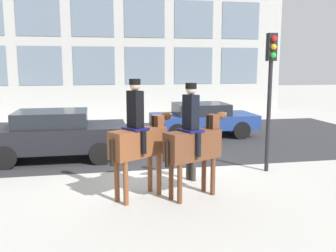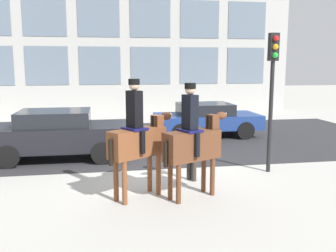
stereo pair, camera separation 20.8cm
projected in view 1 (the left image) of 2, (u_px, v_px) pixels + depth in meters
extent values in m
plane|color=#B2AFA8|center=(155.00, 175.00, 10.00)|extent=(80.00, 80.00, 0.00)
cube|color=#2D2D30|center=(135.00, 140.00, 14.59)|extent=(20.30, 8.50, 0.01)
cube|color=slate|center=(40.00, 66.00, 21.10)|extent=(2.38, 0.02, 2.19)
cube|color=slate|center=(94.00, 66.00, 21.67)|extent=(2.38, 0.02, 2.19)
cube|color=slate|center=(145.00, 66.00, 22.24)|extent=(2.38, 0.02, 2.19)
cube|color=slate|center=(193.00, 66.00, 22.81)|extent=(2.38, 0.02, 2.19)
cube|color=slate|center=(239.00, 66.00, 23.37)|extent=(2.38, 0.02, 2.19)
cube|color=slate|center=(38.00, 16.00, 20.66)|extent=(2.38, 0.02, 2.19)
cube|color=slate|center=(93.00, 17.00, 21.23)|extent=(2.38, 0.02, 2.19)
cube|color=slate|center=(145.00, 18.00, 21.80)|extent=(2.38, 0.02, 2.19)
cube|color=slate|center=(194.00, 19.00, 22.36)|extent=(2.38, 0.02, 2.19)
cube|color=slate|center=(241.00, 21.00, 22.93)|extent=(2.38, 0.02, 2.19)
cube|color=brown|center=(138.00, 143.00, 8.09)|extent=(1.34, 1.09, 0.60)
cylinder|color=brown|center=(150.00, 171.00, 8.65)|extent=(0.11, 0.11, 0.94)
cylinder|color=brown|center=(159.00, 174.00, 8.44)|extent=(0.11, 0.11, 0.94)
cylinder|color=brown|center=(117.00, 180.00, 8.00)|extent=(0.11, 0.11, 0.94)
cylinder|color=brown|center=(126.00, 183.00, 7.78)|extent=(0.11, 0.11, 0.94)
cube|color=brown|center=(158.00, 125.00, 8.44)|extent=(0.30, 0.31, 0.46)
cube|color=black|center=(154.00, 125.00, 8.36)|extent=(0.08, 0.09, 0.41)
ellipsoid|color=brown|center=(166.00, 116.00, 8.60)|extent=(0.37, 0.33, 0.18)
cube|color=silver|center=(169.00, 115.00, 8.66)|extent=(0.12, 0.10, 0.07)
cylinder|color=black|center=(112.00, 153.00, 7.63)|extent=(0.09, 0.09, 0.55)
cube|color=#14144C|center=(135.00, 129.00, 8.00)|extent=(0.59, 0.62, 0.05)
cube|color=black|center=(135.00, 109.00, 7.93)|extent=(0.36, 0.39, 0.78)
sphere|color=#D1A889|center=(135.00, 85.00, 7.85)|extent=(0.22, 0.22, 0.22)
cylinder|color=black|center=(135.00, 82.00, 7.84)|extent=(0.24, 0.24, 0.12)
cylinder|color=black|center=(128.00, 139.00, 8.23)|extent=(0.11, 0.11, 0.48)
cylinder|color=black|center=(144.00, 142.00, 7.85)|extent=(0.11, 0.11, 0.48)
cube|color=#59331E|center=(193.00, 145.00, 8.15)|extent=(1.37, 0.94, 0.63)
cylinder|color=#59331E|center=(204.00, 173.00, 8.67)|extent=(0.11, 0.11, 0.86)
cylinder|color=#59331E|center=(213.00, 176.00, 8.42)|extent=(0.11, 0.11, 0.86)
cylinder|color=#59331E|center=(171.00, 180.00, 8.13)|extent=(0.11, 0.11, 0.86)
cylinder|color=#59331E|center=(180.00, 184.00, 7.88)|extent=(0.11, 0.11, 0.86)
cube|color=#59331E|center=(213.00, 126.00, 8.42)|extent=(0.28, 0.30, 0.54)
cube|color=black|center=(209.00, 126.00, 8.35)|extent=(0.07, 0.09, 0.48)
ellipsoid|color=#59331E|center=(221.00, 115.00, 8.53)|extent=(0.35, 0.30, 0.17)
cube|color=silver|center=(224.00, 114.00, 8.58)|extent=(0.12, 0.09, 0.07)
cylinder|color=black|center=(167.00, 154.00, 7.77)|extent=(0.09, 0.09, 0.55)
cube|color=#14144C|center=(191.00, 130.00, 8.06)|extent=(0.55, 0.60, 0.05)
cube|color=black|center=(191.00, 112.00, 8.00)|extent=(0.33, 0.38, 0.74)
sphere|color=#D1A889|center=(191.00, 89.00, 7.92)|extent=(0.22, 0.22, 0.22)
cylinder|color=black|center=(191.00, 86.00, 7.91)|extent=(0.24, 0.24, 0.12)
cylinder|color=black|center=(183.00, 141.00, 8.32)|extent=(0.11, 0.11, 0.51)
cylinder|color=black|center=(198.00, 145.00, 7.89)|extent=(0.11, 0.11, 0.51)
cylinder|color=#332D28|center=(193.00, 165.00, 9.44)|extent=(0.13, 0.13, 0.82)
cylinder|color=#332D28|center=(189.00, 164.00, 9.55)|extent=(0.13, 0.13, 0.82)
cube|color=#332D28|center=(191.00, 137.00, 9.38)|extent=(0.41, 0.45, 0.60)
sphere|color=#D1A889|center=(191.00, 122.00, 9.32)|extent=(0.20, 0.20, 0.20)
cube|color=#332D28|center=(190.00, 133.00, 9.04)|extent=(0.50, 0.39, 0.09)
cone|color=orange|center=(180.00, 135.00, 8.79)|extent=(0.17, 0.14, 0.04)
cube|color=black|center=(56.00, 137.00, 11.57)|extent=(4.27, 1.96, 0.73)
cube|color=black|center=(52.00, 118.00, 11.45)|extent=(2.14, 1.73, 0.46)
cylinder|color=black|center=(100.00, 153.00, 11.01)|extent=(0.67, 0.24, 0.67)
cylinder|color=black|center=(100.00, 141.00, 12.75)|extent=(0.67, 0.24, 0.67)
cylinder|color=black|center=(5.00, 158.00, 10.50)|extent=(0.67, 0.24, 0.67)
cylinder|color=black|center=(17.00, 144.00, 12.25)|extent=(0.67, 0.24, 0.67)
cube|color=navy|center=(203.00, 121.00, 15.39)|extent=(4.21, 1.99, 0.56)
cube|color=black|center=(201.00, 109.00, 15.29)|extent=(2.11, 1.75, 0.45)
cylinder|color=black|center=(241.00, 130.00, 14.80)|extent=(0.70, 0.24, 0.70)
cylinder|color=black|center=(226.00, 123.00, 16.57)|extent=(0.70, 0.24, 0.70)
cylinder|color=black|center=(177.00, 132.00, 14.30)|extent=(0.70, 0.24, 0.70)
cylinder|color=black|center=(168.00, 125.00, 16.07)|extent=(0.70, 0.24, 0.70)
cylinder|color=black|center=(269.00, 117.00, 10.15)|extent=(0.11, 0.11, 3.01)
cube|color=black|center=(272.00, 47.00, 9.84)|extent=(0.24, 0.19, 0.72)
sphere|color=red|center=(274.00, 38.00, 9.69)|extent=(0.15, 0.15, 0.15)
sphere|color=orange|center=(274.00, 47.00, 9.73)|extent=(0.15, 0.15, 0.15)
sphere|color=green|center=(273.00, 55.00, 9.76)|extent=(0.15, 0.15, 0.15)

